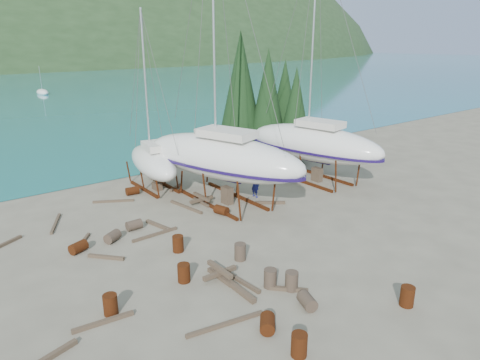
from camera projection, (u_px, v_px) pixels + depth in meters
ground at (240, 243)px, 23.47m from camera, size 600.00×600.00×0.00m
far_house_right at (22, 60)px, 182.61m from camera, size 6.60×5.60×5.60m
cypress_near_right at (268, 97)px, 37.99m from camera, size 3.60×3.60×10.00m
cypress_mid_right at (295, 108)px, 37.64m from camera, size 3.06×3.06×8.50m
cypress_back_left at (241, 87)px, 38.34m from camera, size 4.14×4.14×11.50m
cypress_far_right at (284, 100)px, 40.67m from camera, size 3.24×3.24×9.00m
moored_boat_mid at (42, 92)px, 89.20m from camera, size 2.00×5.00×6.05m
large_sailboat_near at (221, 156)px, 28.65m from camera, size 7.34×13.10×19.82m
large_sailboat_far at (313, 143)px, 33.34m from camera, size 5.61×12.08×18.41m
small_sailboat_shore at (153, 162)px, 31.53m from camera, size 3.90×8.28×12.71m
worker at (255, 184)px, 30.13m from camera, size 0.48×0.71×1.93m
drum_1 at (307, 301)px, 17.70m from camera, size 0.85×1.03×0.58m
drum_2 at (78, 247)px, 22.34m from camera, size 1.03×0.87×0.58m
drum_3 at (299, 345)px, 14.93m from camera, size 0.58×0.58×0.88m
drum_4 at (132, 191)px, 30.75m from camera, size 0.93×0.66×0.58m
drum_5 at (292, 281)px, 18.91m from camera, size 0.58×0.58×0.88m
drum_6 at (221, 210)px, 27.24m from camera, size 0.81×1.01×0.58m
drum_7 at (407, 296)px, 17.78m from camera, size 0.58×0.58×0.88m
drum_8 at (110, 305)px, 17.22m from camera, size 0.58×0.58×0.88m
drum_9 at (134, 225)px, 25.05m from camera, size 0.88×0.59×0.58m
drum_10 at (184, 273)px, 19.57m from camera, size 0.58×0.58×0.88m
drum_12 at (267, 324)px, 16.30m from camera, size 1.02×1.04×0.58m
drum_14 at (178, 244)px, 22.39m from camera, size 0.58×0.58×0.88m
drum_15 at (112, 237)px, 23.56m from camera, size 1.05×0.95×0.58m
drum_16 at (270, 278)px, 19.13m from camera, size 0.58×0.58×0.88m
drum_17 at (240, 252)px, 21.53m from camera, size 0.58×0.58×0.88m
timber_0 at (56, 223)px, 25.79m from camera, size 1.35×2.74×0.14m
timber_1 at (270, 203)px, 29.05m from camera, size 1.72×1.39×0.19m
timber_3 at (225, 324)px, 16.61m from camera, size 3.24×0.75×0.15m
timber_4 at (106, 257)px, 21.74m from camera, size 1.42×1.59×0.17m
timber_5 at (240, 281)px, 19.58m from camera, size 0.34×2.52×0.16m
timber_6 at (176, 188)px, 32.00m from camera, size 1.45×1.01×0.19m
timber_7 at (289, 289)px, 18.92m from camera, size 1.30×1.35×0.17m
timber_8 at (158, 225)px, 25.47m from camera, size 0.64×2.07×0.19m
timber_9 at (113, 201)px, 29.38m from camera, size 2.48×1.50×0.15m
timber_10 at (186, 207)px, 28.33m from camera, size 0.65×3.10×0.16m
timber_11 at (155, 234)px, 24.30m from camera, size 2.82×0.23×0.15m
timber_12 at (103, 322)px, 16.72m from camera, size 2.40×0.46×0.17m
timber_14 at (46, 359)px, 14.74m from camera, size 2.34×0.83×0.18m
timber_15 at (82, 243)px, 23.23m from camera, size 1.57×2.07×0.15m
timber_16 at (233, 285)px, 19.17m from camera, size 0.32×3.10×0.23m
timber_17 at (4, 244)px, 23.11m from camera, size 2.01×1.22×0.16m
timber_pile_fore at (220, 273)px, 19.82m from camera, size 1.80×1.80×0.60m
timber_pile_aft at (202, 200)px, 29.04m from camera, size 1.80×1.80×0.60m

